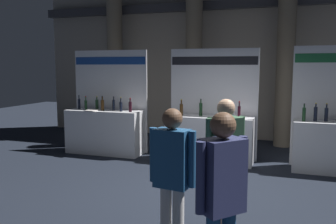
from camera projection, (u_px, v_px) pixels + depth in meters
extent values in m
plane|color=black|center=(199.00, 193.00, 5.92)|extent=(24.62, 24.62, 0.00)
cube|color=gray|center=(242.00, 18.00, 10.14)|extent=(12.31, 0.25, 6.82)
cube|color=#2D2D33|center=(241.00, 4.00, 9.81)|extent=(12.31, 0.20, 0.24)
cylinder|color=#665B4C|center=(115.00, 31.00, 10.63)|extent=(0.46, 0.46, 6.20)
cylinder|color=#665B4C|center=(194.00, 28.00, 9.87)|extent=(0.46, 0.46, 6.20)
cylinder|color=#665B4C|center=(287.00, 25.00, 9.10)|extent=(0.46, 0.46, 6.20)
cube|color=white|center=(105.00, 132.00, 8.63)|extent=(1.82, 0.60, 1.04)
cube|color=white|center=(111.00, 101.00, 8.86)|extent=(1.91, 0.04, 2.45)
cube|color=navy|center=(109.00, 61.00, 8.71)|extent=(1.86, 0.01, 0.18)
cylinder|color=black|center=(79.00, 104.00, 8.83)|extent=(0.06, 0.06, 0.24)
cylinder|color=black|center=(79.00, 97.00, 8.81)|extent=(0.03, 0.03, 0.08)
cylinder|color=black|center=(79.00, 95.00, 8.80)|extent=(0.03, 0.03, 0.02)
cylinder|color=#19381E|center=(86.00, 105.00, 8.66)|extent=(0.06, 0.06, 0.22)
cylinder|color=#19381E|center=(86.00, 99.00, 8.64)|extent=(0.03, 0.03, 0.09)
cylinder|color=red|center=(86.00, 96.00, 8.64)|extent=(0.03, 0.03, 0.02)
cylinder|color=#19381E|center=(97.00, 105.00, 8.68)|extent=(0.07, 0.07, 0.23)
cylinder|color=#19381E|center=(97.00, 98.00, 8.66)|extent=(0.03, 0.03, 0.07)
cylinder|color=gold|center=(97.00, 97.00, 8.66)|extent=(0.03, 0.03, 0.02)
cylinder|color=#472D14|center=(102.00, 105.00, 8.50)|extent=(0.07, 0.07, 0.25)
cylinder|color=#472D14|center=(102.00, 98.00, 8.48)|extent=(0.03, 0.03, 0.08)
cylinder|color=black|center=(102.00, 96.00, 8.47)|extent=(0.03, 0.03, 0.02)
cylinder|color=black|center=(114.00, 105.00, 8.50)|extent=(0.06, 0.06, 0.25)
cylinder|color=black|center=(114.00, 99.00, 8.48)|extent=(0.03, 0.03, 0.07)
cylinder|color=black|center=(114.00, 97.00, 8.48)|extent=(0.03, 0.03, 0.02)
cylinder|color=black|center=(121.00, 107.00, 8.31)|extent=(0.07, 0.07, 0.22)
cylinder|color=black|center=(121.00, 100.00, 8.29)|extent=(0.03, 0.03, 0.09)
cylinder|color=gold|center=(121.00, 98.00, 8.28)|extent=(0.03, 0.03, 0.02)
cylinder|color=black|center=(130.00, 107.00, 8.25)|extent=(0.07, 0.07, 0.23)
cylinder|color=black|center=(130.00, 100.00, 8.23)|extent=(0.03, 0.03, 0.07)
cylinder|color=red|center=(130.00, 98.00, 8.22)|extent=(0.03, 0.03, 0.02)
cube|color=silver|center=(93.00, 110.00, 8.45)|extent=(0.30, 0.37, 0.02)
cube|color=white|center=(209.00, 139.00, 7.84)|extent=(1.87, 0.60, 1.00)
cube|color=white|center=(213.00, 104.00, 8.07)|extent=(1.96, 0.04, 2.45)
cube|color=black|center=(214.00, 61.00, 7.93)|extent=(1.90, 0.01, 0.18)
cylinder|color=#472D14|center=(181.00, 110.00, 7.94)|extent=(0.07, 0.07, 0.25)
cylinder|color=#472D14|center=(181.00, 102.00, 7.92)|extent=(0.03, 0.03, 0.09)
cylinder|color=gold|center=(181.00, 100.00, 7.91)|extent=(0.03, 0.03, 0.02)
cylinder|color=#19381E|center=(201.00, 109.00, 7.89)|extent=(0.07, 0.07, 0.28)
cylinder|color=#19381E|center=(201.00, 101.00, 7.86)|extent=(0.03, 0.03, 0.07)
cylinder|color=black|center=(201.00, 99.00, 7.86)|extent=(0.03, 0.03, 0.02)
cylinder|color=#472D14|center=(220.00, 111.00, 7.72)|extent=(0.07, 0.07, 0.25)
cylinder|color=#472D14|center=(220.00, 103.00, 7.70)|extent=(0.03, 0.03, 0.06)
cylinder|color=gold|center=(220.00, 102.00, 7.70)|extent=(0.03, 0.03, 0.02)
cylinder|color=black|center=(239.00, 112.00, 7.57)|extent=(0.06, 0.06, 0.25)
cylinder|color=black|center=(239.00, 104.00, 7.55)|extent=(0.03, 0.03, 0.09)
cylinder|color=red|center=(239.00, 102.00, 7.54)|extent=(0.03, 0.03, 0.02)
cylinder|color=#19381E|center=(304.00, 114.00, 7.06)|extent=(0.07, 0.07, 0.27)
cylinder|color=#19381E|center=(304.00, 106.00, 7.04)|extent=(0.03, 0.03, 0.06)
cylinder|color=black|center=(304.00, 104.00, 7.03)|extent=(0.03, 0.03, 0.02)
cylinder|color=black|center=(315.00, 114.00, 7.08)|extent=(0.07, 0.07, 0.28)
cylinder|color=black|center=(316.00, 105.00, 7.06)|extent=(0.03, 0.03, 0.06)
cylinder|color=gold|center=(316.00, 103.00, 7.05)|extent=(0.03, 0.03, 0.02)
cylinder|color=black|center=(326.00, 115.00, 7.05)|extent=(0.07, 0.07, 0.26)
cylinder|color=black|center=(327.00, 106.00, 7.03)|extent=(0.03, 0.03, 0.08)
cylinder|color=gold|center=(327.00, 104.00, 7.03)|extent=(0.03, 0.03, 0.02)
cylinder|color=#47382D|center=(230.00, 198.00, 4.60)|extent=(0.12, 0.12, 0.81)
cylinder|color=#47382D|center=(219.00, 200.00, 4.54)|extent=(0.12, 0.12, 0.81)
cube|color=#33563D|center=(225.00, 143.00, 4.48)|extent=(0.44, 0.43, 0.64)
sphere|color=tan|center=(226.00, 108.00, 4.42)|extent=(0.22, 0.22, 0.22)
cylinder|color=#33563D|center=(241.00, 140.00, 4.56)|extent=(0.08, 0.08, 0.61)
cylinder|color=#33563D|center=(209.00, 143.00, 4.38)|extent=(0.08, 0.08, 0.61)
cylinder|color=silver|center=(166.00, 221.00, 3.95)|extent=(0.12, 0.12, 0.79)
cylinder|color=silver|center=(178.00, 223.00, 3.88)|extent=(0.12, 0.12, 0.79)
cube|color=navy|center=(172.00, 158.00, 3.83)|extent=(0.39, 0.26, 0.62)
sphere|color=brown|center=(172.00, 119.00, 3.78)|extent=(0.22, 0.22, 0.22)
cylinder|color=navy|center=(153.00, 155.00, 3.93)|extent=(0.08, 0.08, 0.59)
cylinder|color=navy|center=(192.00, 159.00, 3.72)|extent=(0.08, 0.08, 0.59)
cube|color=navy|center=(222.00, 176.00, 3.10)|extent=(0.42, 0.43, 0.64)
sphere|color=brown|center=(223.00, 125.00, 3.05)|extent=(0.22, 0.22, 0.22)
cylinder|color=navy|center=(242.00, 170.00, 3.21)|extent=(0.08, 0.08, 0.61)
cylinder|color=navy|center=(200.00, 178.00, 2.98)|extent=(0.08, 0.08, 0.61)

